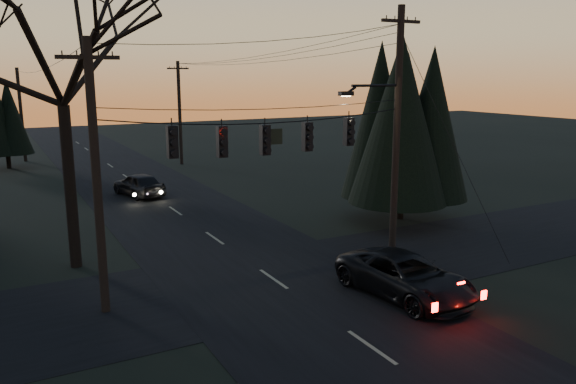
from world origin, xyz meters
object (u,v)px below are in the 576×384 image
bare_tree_left (58,35)px  evergreen_right (403,131)px  utility_pole_right (392,257)px  suv_near (405,276)px  sedan_oncoming_a (139,185)px  utility_pole_left (106,311)px  utility_pole_far_l (26,161)px  utility_pole_far_r (182,164)px

bare_tree_left → evergreen_right: size_ratio=1.57×
utility_pole_right → suv_near: bearing=-122.8°
suv_near → sedan_oncoming_a: 20.80m
utility_pole_right → bare_tree_left: 15.46m
utility_pole_left → bare_tree_left: bare_tree_left is taller
utility_pole_right → suv_near: (-2.30, -3.57, 0.72)m
utility_pole_far_l → evergreen_right: bearing=-63.0°
evergreen_right → sedan_oncoming_a: (-10.69, 12.02, -3.87)m
utility_pole_left → utility_pole_far_r: same height
bare_tree_left → suv_near: bare_tree_left is taller
utility_pole_left → sedan_oncoming_a: 17.65m
utility_pole_far_r → evergreen_right: (4.39, -23.17, 4.60)m
evergreen_right → sedan_oncoming_a: bearing=131.6°
utility_pole_left → utility_pole_far_r: (11.50, 28.00, 0.00)m
utility_pole_far_l → suv_near: 40.63m
utility_pole_far_r → evergreen_right: evergreen_right is taller
utility_pole_left → utility_pole_far_l: utility_pole_left is taller
utility_pole_right → sedan_oncoming_a: utility_pole_right is taller
suv_near → sedan_oncoming_a: bearing=95.3°
sedan_oncoming_a → bare_tree_left: bearing=51.9°
utility_pole_far_r → suv_near: 31.66m
suv_near → evergreen_right: bearing=45.7°
bare_tree_left → utility_pole_left: bearing=-87.9°
utility_pole_far_l → sedan_oncoming_a: (5.20, -19.15, 0.73)m
utility_pole_right → utility_pole_far_r: size_ratio=1.18×
sedan_oncoming_a → utility_pole_far_r: bearing=-133.1°
utility_pole_right → evergreen_right: (4.39, 4.83, 4.60)m
utility_pole_far_r → sedan_oncoming_a: utility_pole_far_r is taller
bare_tree_left → sedan_oncoming_a: (5.39, 11.87, -8.07)m
bare_tree_left → sedan_oncoming_a: 15.33m
utility_pole_left → suv_near: utility_pole_left is taller
utility_pole_right → bare_tree_left: bare_tree_left is taller
evergreen_right → suv_near: 11.42m
utility_pole_right → bare_tree_left: size_ratio=0.79×
sedan_oncoming_a → utility_pole_far_l: bearing=-88.4°
utility_pole_far_r → sedan_oncoming_a: (-6.30, -11.15, 0.73)m
utility_pole_right → utility_pole_far_r: (0.00, 28.00, 0.00)m
suv_near → sedan_oncoming_a: sedan_oncoming_a is taller
evergreen_right → sedan_oncoming_a: size_ratio=1.86×
utility_pole_far_r → utility_pole_far_l: size_ratio=1.06×
utility_pole_far_r → bare_tree_left: size_ratio=0.68×
utility_pole_far_r → suv_near: size_ratio=1.65×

